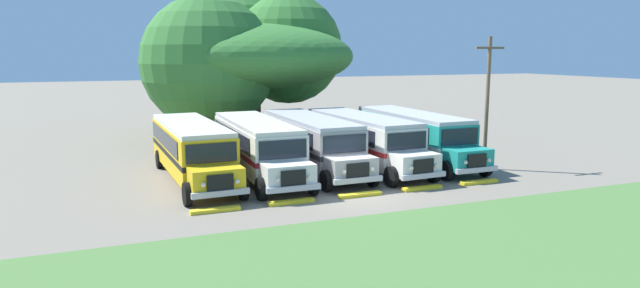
# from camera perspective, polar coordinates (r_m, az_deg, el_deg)

# --- Properties ---
(ground_plane) EXTENTS (220.00, 220.00, 0.00)m
(ground_plane) POSITION_cam_1_polar(r_m,az_deg,el_deg) (24.59, 3.80, -5.26)
(ground_plane) COLOR slate
(foreground_grass_strip) EXTENTS (80.00, 9.48, 0.01)m
(foreground_grass_strip) POSITION_cam_1_polar(r_m,az_deg,el_deg) (18.20, 14.66, -10.95)
(foreground_grass_strip) COLOR #4C7538
(foreground_grass_strip) RESTS_ON ground_plane
(parked_bus_slot_0) EXTENTS (3.05, 10.89, 2.82)m
(parked_bus_slot_0) POSITION_cam_1_polar(r_m,az_deg,el_deg) (27.91, -13.26, -0.39)
(parked_bus_slot_0) COLOR yellow
(parked_bus_slot_0) RESTS_ON ground_plane
(parked_bus_slot_1) EXTENTS (2.71, 10.84, 2.82)m
(parked_bus_slot_1) POSITION_cam_1_polar(r_m,az_deg,el_deg) (28.26, -6.56, -0.08)
(parked_bus_slot_1) COLOR silver
(parked_bus_slot_1) RESTS_ON ground_plane
(parked_bus_slot_2) EXTENTS (2.78, 10.85, 2.82)m
(parked_bus_slot_2) POSITION_cam_1_polar(r_m,az_deg,el_deg) (29.55, -0.93, 0.41)
(parked_bus_slot_2) COLOR #9E9993
(parked_bus_slot_2) RESTS_ON ground_plane
(parked_bus_slot_3) EXTENTS (3.16, 10.90, 2.82)m
(parked_bus_slot_3) POSITION_cam_1_polar(r_m,az_deg,el_deg) (30.41, 4.55, 0.64)
(parked_bus_slot_3) COLOR silver
(parked_bus_slot_3) RESTS_ON ground_plane
(parked_bus_slot_4) EXTENTS (2.75, 10.85, 2.82)m
(parked_bus_slot_4) POSITION_cam_1_polar(r_m,az_deg,el_deg) (32.16, 9.84, 1.02)
(parked_bus_slot_4) COLOR teal
(parked_bus_slot_4) RESTS_ON ground_plane
(curb_wheelstop_0) EXTENTS (2.00, 0.36, 0.15)m
(curb_wheelstop_0) POSITION_cam_1_polar(r_m,az_deg,el_deg) (22.25, -10.91, -6.82)
(curb_wheelstop_0) COLOR yellow
(curb_wheelstop_0) RESTS_ON ground_plane
(curb_wheelstop_1) EXTENTS (2.00, 0.36, 0.15)m
(curb_wheelstop_1) POSITION_cam_1_polar(r_m,az_deg,el_deg) (23.03, -3.01, -6.09)
(curb_wheelstop_1) COLOR yellow
(curb_wheelstop_1) RESTS_ON ground_plane
(curb_wheelstop_2) EXTENTS (2.00, 0.36, 0.15)m
(curb_wheelstop_2) POSITION_cam_1_polar(r_m,az_deg,el_deg) (24.21, 4.24, -5.32)
(curb_wheelstop_2) COLOR yellow
(curb_wheelstop_2) RESTS_ON ground_plane
(curb_wheelstop_3) EXTENTS (2.00, 0.36, 0.15)m
(curb_wheelstop_3) POSITION_cam_1_polar(r_m,az_deg,el_deg) (25.74, 10.70, -4.56)
(curb_wheelstop_3) COLOR yellow
(curb_wheelstop_3) RESTS_ON ground_plane
(curb_wheelstop_4) EXTENTS (2.00, 0.36, 0.15)m
(curb_wheelstop_4) POSITION_cam_1_polar(r_m,az_deg,el_deg) (27.56, 16.36, -3.85)
(curb_wheelstop_4) COLOR yellow
(curb_wheelstop_4) RESTS_ON ground_plane
(broad_shade_tree) EXTENTS (15.77, 16.25, 11.15)m
(broad_shade_tree) POSITION_cam_1_polar(r_m,az_deg,el_deg) (42.13, -7.79, 9.30)
(broad_shade_tree) COLOR brown
(broad_shade_tree) RESTS_ON ground_plane
(utility_pole) EXTENTS (1.80, 0.20, 7.13)m
(utility_pole) POSITION_cam_1_polar(r_m,az_deg,el_deg) (30.58, 17.14, 4.51)
(utility_pole) COLOR brown
(utility_pole) RESTS_ON ground_plane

